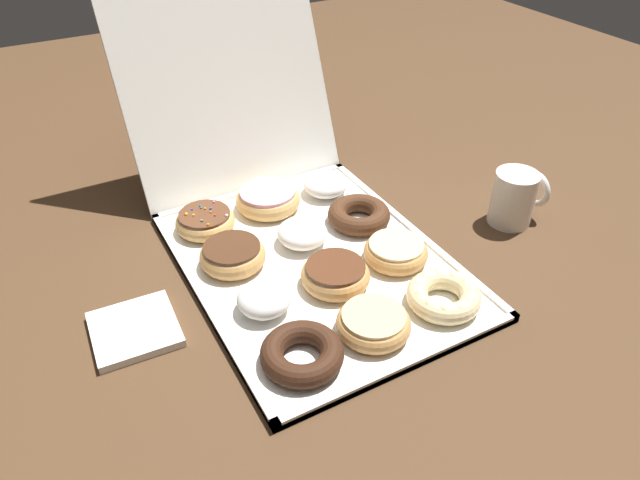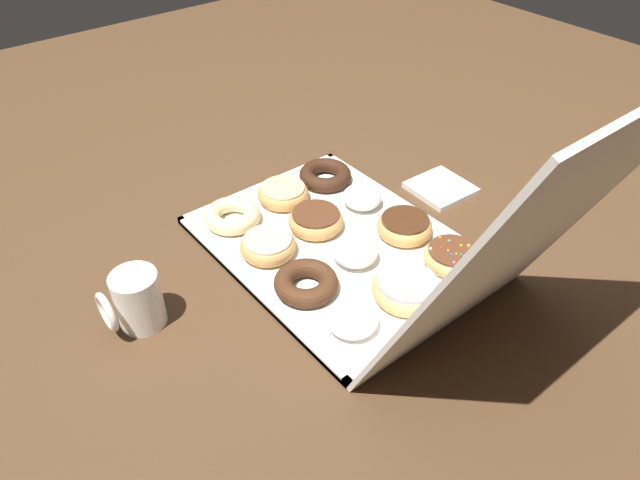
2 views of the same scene
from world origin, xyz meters
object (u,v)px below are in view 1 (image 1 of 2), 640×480
object	(u,v)px
coffee_mug	(515,197)
napkin_stack	(135,329)
powdered_filled_donut_3	(264,299)
pink_frosted_donut_10	(269,199)
chocolate_frosted_donut_4	(336,274)
glazed_ring_donut_5	(396,252)
powdered_filled_donut_7	(302,233)
donut_box	(316,264)
sprinkle_donut_9	(205,221)
chocolate_cake_ring_donut_0	(302,353)
glazed_ring_donut_1	(373,323)
chocolate_frosted_donut_6	(233,255)
chocolate_cake_ring_donut_8	(359,215)
powdered_filled_donut_11	(325,184)
cruller_donut_2	(444,296)

from	to	relation	value
coffee_mug	napkin_stack	bearing A→B (deg)	176.02
powdered_filled_donut_3	pink_frosted_donut_10	size ratio (longest dim) A/B	0.67
chocolate_frosted_donut_4	glazed_ring_donut_5	xyz separation A→B (m)	(0.12, 0.00, -0.00)
powdered_filled_donut_3	chocolate_frosted_donut_4	size ratio (longest dim) A/B	0.74
powdered_filled_donut_7	coffee_mug	bearing A→B (deg)	-16.72
donut_box	sprinkle_donut_9	distance (m)	0.22
chocolate_cake_ring_donut_0	napkin_stack	world-z (taller)	chocolate_cake_ring_donut_0
powdered_filled_donut_3	glazed_ring_donut_5	bearing A→B (deg)	0.95
donut_box	chocolate_frosted_donut_4	xyz separation A→B (m)	(0.00, -0.07, 0.02)
powdered_filled_donut_7	glazed_ring_donut_1	bearing A→B (deg)	-92.53
glazed_ring_donut_5	chocolate_frosted_donut_6	bearing A→B (deg)	153.46
chocolate_cake_ring_donut_8	powdered_filled_donut_11	distance (m)	0.12
powdered_filled_donut_7	pink_frosted_donut_10	world-z (taller)	powdered_filled_donut_7
powdered_filled_donut_3	napkin_stack	bearing A→B (deg)	162.77
cruller_donut_2	chocolate_frosted_donut_4	xyz separation A→B (m)	(-0.12, 0.12, 0.00)
pink_frosted_donut_10	glazed_ring_donut_5	bearing A→B (deg)	-64.95
chocolate_cake_ring_donut_0	chocolate_cake_ring_donut_8	size ratio (longest dim) A/B	1.01
chocolate_frosted_donut_6	chocolate_frosted_donut_4	bearing A→B (deg)	-45.06
powdered_filled_donut_3	powdered_filled_donut_11	world-z (taller)	powdered_filled_donut_3
chocolate_frosted_donut_6	glazed_ring_donut_5	bearing A→B (deg)	-26.54
donut_box	glazed_ring_donut_1	xyz separation A→B (m)	(-0.01, -0.19, 0.02)
chocolate_frosted_donut_6	sprinkle_donut_9	bearing A→B (deg)	92.35
chocolate_frosted_donut_6	powdered_filled_donut_7	distance (m)	0.13
chocolate_frosted_donut_6	coffee_mug	size ratio (longest dim) A/B	1.07
glazed_ring_donut_5	coffee_mug	size ratio (longest dim) A/B	1.06
chocolate_frosted_donut_6	sprinkle_donut_9	world-z (taller)	same
glazed_ring_donut_1	pink_frosted_donut_10	bearing A→B (deg)	88.74
powdered_filled_donut_7	pink_frosted_donut_10	xyz separation A→B (m)	(-0.00, 0.13, -0.00)
powdered_filled_donut_11	glazed_ring_donut_1	bearing A→B (deg)	-109.05
donut_box	glazed_ring_donut_1	distance (m)	0.19
chocolate_cake_ring_donut_8	napkin_stack	distance (m)	0.44
chocolate_cake_ring_donut_0	chocolate_frosted_donut_6	world-z (taller)	chocolate_frosted_donut_6
cruller_donut_2	sprinkle_donut_9	xyz separation A→B (m)	(-0.25, 0.37, 0.00)
coffee_mug	pink_frosted_donut_10	bearing A→B (deg)	147.35
cruller_donut_2	powdered_filled_donut_7	world-z (taller)	powdered_filled_donut_7
glazed_ring_donut_5	coffee_mug	xyz separation A→B (m)	(0.27, 0.00, 0.03)
donut_box	sprinkle_donut_9	bearing A→B (deg)	125.74
glazed_ring_donut_5	chocolate_frosted_donut_6	size ratio (longest dim) A/B	0.98
chocolate_cake_ring_donut_8	powdered_filled_donut_11	size ratio (longest dim) A/B	1.33
chocolate_frosted_donut_4	powdered_filled_donut_11	xyz separation A→B (m)	(0.12, 0.25, 0.00)
powdered_filled_donut_3	powdered_filled_donut_7	world-z (taller)	same
glazed_ring_donut_5	pink_frosted_donut_10	xyz separation A→B (m)	(-0.12, 0.25, 0.00)
glazed_ring_donut_5	napkin_stack	world-z (taller)	glazed_ring_donut_5
powdered_filled_donut_11	coffee_mug	world-z (taller)	coffee_mug
cruller_donut_2	napkin_stack	xyz separation A→B (m)	(-0.43, 0.18, -0.02)
glazed_ring_donut_1	chocolate_cake_ring_donut_8	xyz separation A→B (m)	(0.13, 0.25, -0.00)
pink_frosted_donut_10	sprinkle_donut_9	bearing A→B (deg)	-175.78
donut_box	chocolate_frosted_donut_4	bearing A→B (deg)	-88.61
donut_box	chocolate_cake_ring_donut_0	xyz separation A→B (m)	(-0.12, -0.19, 0.02)
chocolate_frosted_donut_6	coffee_mug	world-z (taller)	coffee_mug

